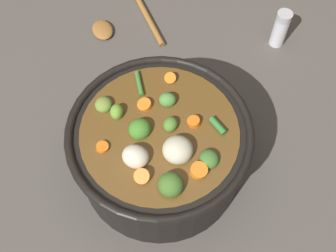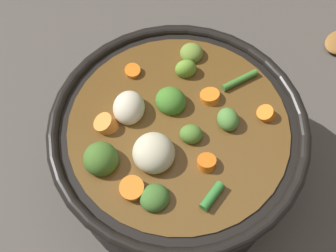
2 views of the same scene
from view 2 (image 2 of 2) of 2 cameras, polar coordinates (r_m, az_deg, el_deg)
ground_plane at (r=0.61m, az=1.17°, el=-6.02°), size 1.10×1.10×0.00m
cooking_pot at (r=0.54m, az=1.26°, el=-3.03°), size 0.31×0.31×0.16m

